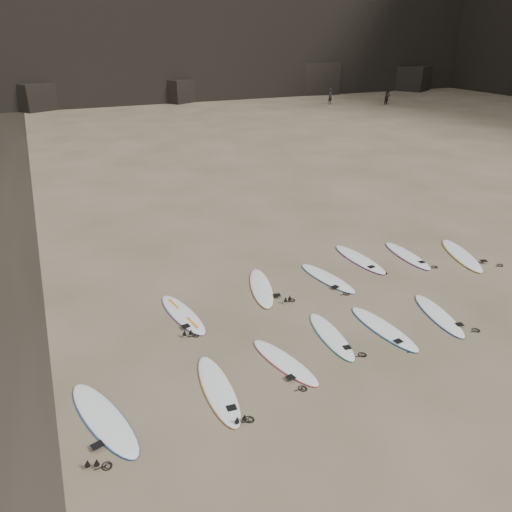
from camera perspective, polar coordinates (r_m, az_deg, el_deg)
The scene contains 15 objects.
ground at distance 13.16m, azimuth 10.11°, elevation -8.80°, with size 240.00×240.00×0.00m, color #897559.
surfboard_0 at distance 11.20m, azimuth -4.35°, elevation -14.92°, with size 0.60×2.51×0.09m, color white.
surfboard_1 at distance 11.97m, azimuth 3.28°, elevation -11.96°, with size 0.54×2.24×0.08m, color white.
surfboard_2 at distance 12.98m, azimuth 8.58°, elevation -8.98°, with size 0.55×2.29×0.08m, color white.
surfboard_3 at distance 13.54m, azimuth 14.36°, elevation -7.98°, with size 0.59×2.44×0.09m, color white.
surfboard_4 at distance 14.57m, azimuth 20.14°, elevation -6.33°, with size 0.56×2.32×0.08m, color white.
surfboard_5 at distance 13.87m, azimuth -8.38°, elevation -6.57°, with size 0.59×2.44×0.09m, color white.
surfboard_6 at distance 15.06m, azimuth 0.60°, elevation -3.60°, with size 0.61×2.53×0.09m, color white.
surfboard_7 at distance 15.79m, azimuth 8.14°, elevation -2.48°, with size 0.58×2.41×0.09m, color white.
surfboard_8 at distance 17.24m, azimuth 11.75°, elevation -0.33°, with size 0.62×2.59×0.09m, color white.
surfboard_9 at distance 17.92m, azimuth 16.89°, elevation 0.07°, with size 0.58×2.43×0.09m, color white.
surfboard_10 at distance 18.58m, azimuth 22.42°, elevation 0.12°, with size 0.66×2.76×0.10m, color white.
surfboard_11 at distance 10.94m, azimuth -17.01°, elevation -17.29°, with size 0.65×2.72×0.10m, color white.
person_a at distance 54.41m, azimuth 8.50°, elevation 17.61°, with size 0.57×0.38×1.58m, color black.
person_b at distance 55.37m, azimuth 14.86°, elevation 17.25°, with size 0.80×0.62×1.65m, color black.
Camera 1 is at (-6.44, -8.98, 7.16)m, focal length 35.00 mm.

